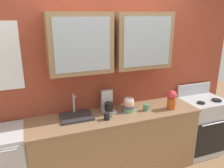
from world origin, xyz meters
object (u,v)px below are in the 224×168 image
Objects in this scene: coffee_maker at (108,104)px; stove_range at (201,125)px; dishwasher at (1,168)px; cup_near_sink at (107,116)px; bowl_stack at (129,105)px; cup_near_bowls at (146,107)px; vase at (172,99)px; sink_faucet at (76,116)px.

stove_range is at bearing -4.83° from coffee_maker.
cup_near_sink is at bearing -4.54° from dishwasher.
coffee_maker is (-0.27, 0.10, 0.03)m from bowl_stack.
coffee_maker is at bearing 161.70° from cup_near_bowls.
cup_near_bowls is 0.39× the size of coffee_maker.
vase is at bearing 0.01° from cup_near_sink.
cup_near_sink is at bearing -176.27° from stove_range.
bowl_stack is 0.24m from cup_near_bowls.
sink_faucet reaches higher than cup_near_bowls.
dishwasher is at bearing 179.05° from cup_near_bowls.
cup_near_sink is 1.38m from dishwasher.
stove_range is 4.05× the size of vase.
dishwasher is (-0.93, -0.08, -0.47)m from sink_faucet.
coffee_maker is (0.44, 0.05, 0.08)m from sink_faucet.
dishwasher is at bearing -178.78° from bowl_stack.
coffee_maker is (0.09, 0.24, 0.06)m from cup_near_sink.
vase is (1.30, -0.19, 0.11)m from sink_faucet.
bowl_stack is 0.29m from coffee_maker.
vase is 0.37m from cup_near_bowls.
sink_faucet reaches higher than vase.
cup_near_bowls is at bearing -18.30° from coffee_maker.
bowl_stack reaches higher than cup_near_sink.
vase is 2.37× the size of cup_near_sink.
bowl_stack reaches higher than dishwasher.
stove_range is at bearing 1.96° from cup_near_bowls.
coffee_maker is at bearing 159.95° from bowl_stack.
vase is 0.92× the size of coffee_maker.
coffee_maker is (-0.85, 0.23, -0.03)m from vase.
bowl_stack is 1.59× the size of cup_near_sink.
bowl_stack is 0.62× the size of coffee_maker.
stove_range is 9.63× the size of cup_near_bowls.
stove_range reaches higher than cup_near_sink.
coffee_maker is at bearing 164.60° from vase.
sink_faucet reaches higher than coffee_maker.
sink_faucet is 0.45m from coffee_maker.
cup_near_sink is (0.35, -0.19, 0.02)m from sink_faucet.
coffee_maker is at bearing 5.55° from dishwasher.
dishwasher is at bearing 175.46° from cup_near_sink.
coffee_maker is (-1.53, 0.13, 0.55)m from stove_range.
cup_near_sink is 0.39× the size of coffee_maker.
cup_near_sink and cup_near_bowls have the same top height.
vase is 2.30m from dishwasher.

